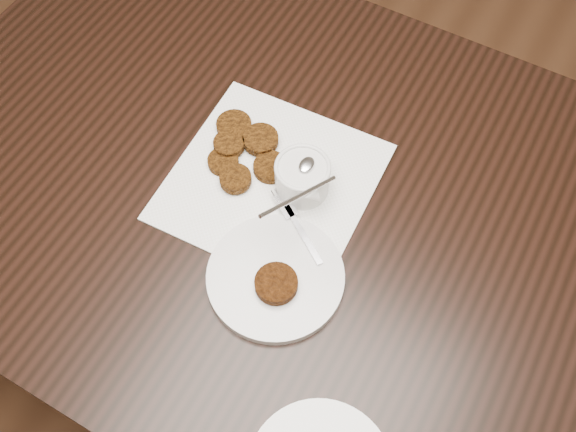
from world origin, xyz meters
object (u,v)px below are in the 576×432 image
object	(u,v)px
table	(301,291)
napkin	(272,182)
sauce_ramekin	(303,166)
plate_with_patty	(275,275)

from	to	relation	value
table	napkin	xyz separation A→B (m)	(-0.06, 0.00, 0.38)
sauce_ramekin	plate_with_patty	world-z (taller)	sauce_ramekin
plate_with_patty	napkin	bearing A→B (deg)	121.92
napkin	plate_with_patty	xyz separation A→B (m)	(0.09, -0.14, 0.01)
table	napkin	world-z (taller)	napkin
table	napkin	size ratio (longest dim) A/B	4.52
table	plate_with_patty	bearing A→B (deg)	-79.11
sauce_ramekin	plate_with_patty	size ratio (longest dim) A/B	0.60
napkin	plate_with_patty	distance (m)	0.17
table	plate_with_patty	xyz separation A→B (m)	(0.03, -0.14, 0.39)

